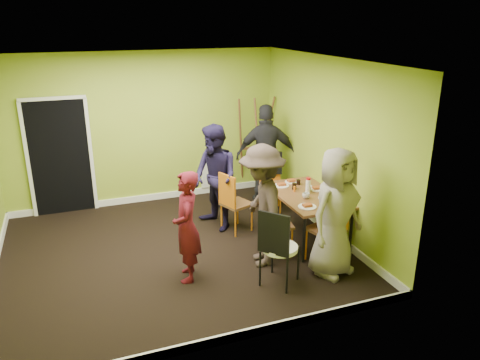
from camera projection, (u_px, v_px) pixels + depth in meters
The scene contains 28 objects.
ground at pixel (176, 252), 7.04m from camera, with size 5.00×5.00×0.00m, color black.
room_walls at pixel (170, 190), 6.75m from camera, with size 5.04×4.54×2.82m.
dining_table at pixel (306, 197), 7.27m from camera, with size 0.90×1.50×0.75m.
chair_left_far at pixel (233, 199), 7.53m from camera, with size 0.54×0.54×1.01m.
chair_left_near at pixel (272, 219), 6.84m from camera, with size 0.47×0.47×1.00m.
chair_back_end at pixel (270, 169), 8.51m from camera, with size 0.56×0.61×1.03m.
chair_front_end at pixel (331, 225), 6.53m from camera, with size 0.55×0.56×1.08m.
chair_bentwood at pixel (278, 244), 5.98m from camera, with size 0.59×0.59×1.08m.
easel at pixel (254, 146), 9.21m from camera, with size 0.77×0.72×1.92m.
plate_near_left at pixel (281, 186), 7.60m from camera, with size 0.24×0.24×0.01m, color white.
plate_near_right at pixel (307, 207), 6.76m from camera, with size 0.27×0.27×0.01m, color white.
plate_far_back at pixel (291, 182), 7.77m from camera, with size 0.21×0.21×0.01m, color white.
plate_far_front at pixel (328, 207), 6.73m from camera, with size 0.26×0.26×0.01m, color white.
plate_wall_back at pixel (317, 189), 7.44m from camera, with size 0.24×0.24×0.01m, color white.
plate_wall_front at pixel (327, 198), 7.08m from camera, with size 0.26×0.26×0.01m, color white.
thermos at pixel (308, 186), 7.25m from camera, with size 0.08×0.08×0.22m, color white.
blue_bottle at pixel (329, 193), 7.00m from camera, with size 0.07×0.07×0.20m, color #1934C2.
orange_bottle at pixel (294, 189), 7.34m from camera, with size 0.03×0.03×0.09m, color orange.
glass_mid at pixel (294, 186), 7.43m from camera, with size 0.07×0.07×0.11m, color black.
glass_back at pixel (298, 182), 7.65m from camera, with size 0.07×0.07×0.08m, color black.
glass_front at pixel (322, 200), 6.89m from camera, with size 0.07×0.07×0.09m, color black.
cup_a at pixel (306, 196), 7.07m from camera, with size 0.11×0.11×0.09m, color white.
cup_b at pixel (309, 188), 7.37m from camera, with size 0.10×0.10×0.09m, color white.
person_standing at pixel (187, 227), 6.11m from camera, with size 0.55×0.36×1.51m, color #500D17.
person_left_far at pixel (215, 178), 7.59m from camera, with size 0.85×0.66×1.75m, color #191433.
person_left_near at pixel (262, 206), 6.48m from camera, with size 1.13×0.65×1.75m, color #312621.
person_back_end at pixel (266, 156), 8.56m from camera, with size 1.11×0.46×1.89m, color black.
person_front_end at pixel (336, 213), 6.21m from camera, with size 0.87×0.57×1.78m, color gray.
Camera 1 is at (-1.29, -6.23, 3.36)m, focal length 35.00 mm.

